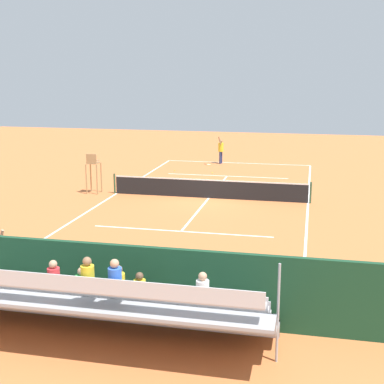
{
  "coord_description": "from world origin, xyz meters",
  "views": [
    {
      "loc": [
        -5.07,
        26.95,
        6.5
      ],
      "look_at": [
        0.0,
        4.0,
        1.2
      ],
      "focal_mm": 51.35,
      "sensor_mm": 36.0,
      "label": 1
    }
  ],
  "objects_px": {
    "tennis_net": "(209,189)",
    "equipment_bag": "(163,303)",
    "courtside_bench": "(229,295)",
    "tennis_ball_near": "(175,171)",
    "tennis_racket": "(208,165)",
    "umpire_chair": "(93,169)",
    "tennis_player": "(221,149)",
    "tennis_ball_far": "(212,173)",
    "bleacher_stand": "(94,303)"
  },
  "relations": [
    {
      "from": "tennis_ball_near",
      "to": "tennis_racket",
      "type": "bearing_deg",
      "value": -120.76
    },
    {
      "from": "tennis_net",
      "to": "courtside_bench",
      "type": "relative_size",
      "value": 5.72
    },
    {
      "from": "umpire_chair",
      "to": "tennis_ball_far",
      "type": "height_order",
      "value": "umpire_chair"
    },
    {
      "from": "equipment_bag",
      "to": "tennis_ball_near",
      "type": "relative_size",
      "value": 13.64
    },
    {
      "from": "tennis_racket",
      "to": "tennis_ball_far",
      "type": "relative_size",
      "value": 8.65
    },
    {
      "from": "umpire_chair",
      "to": "tennis_player",
      "type": "height_order",
      "value": "umpire_chair"
    },
    {
      "from": "umpire_chair",
      "to": "tennis_ball_near",
      "type": "xyz_separation_m",
      "value": [
        -2.61,
        -7.19,
        -1.28
      ]
    },
    {
      "from": "tennis_player",
      "to": "tennis_ball_far",
      "type": "xyz_separation_m",
      "value": [
        -0.08,
        3.75,
        -0.98
      ]
    },
    {
      "from": "umpire_chair",
      "to": "tennis_racket",
      "type": "distance_m",
      "value": 11.0
    },
    {
      "from": "tennis_net",
      "to": "equipment_bag",
      "type": "relative_size",
      "value": 11.44
    },
    {
      "from": "bleacher_stand",
      "to": "tennis_racket",
      "type": "bearing_deg",
      "value": -85.52
    },
    {
      "from": "courtside_bench",
      "to": "tennis_player",
      "type": "bearing_deg",
      "value": -79.97
    },
    {
      "from": "tennis_ball_far",
      "to": "tennis_net",
      "type": "bearing_deg",
      "value": 98.91
    },
    {
      "from": "bleacher_stand",
      "to": "tennis_racket",
      "type": "relative_size",
      "value": 15.86
    },
    {
      "from": "courtside_bench",
      "to": "tennis_ball_far",
      "type": "xyz_separation_m",
      "value": [
        4.12,
        -20.02,
        -0.53
      ]
    },
    {
      "from": "courtside_bench",
      "to": "tennis_ball_near",
      "type": "bearing_deg",
      "value": -71.83
    },
    {
      "from": "tennis_racket",
      "to": "umpire_chair",
      "type": "bearing_deg",
      "value": 66.79
    },
    {
      "from": "equipment_bag",
      "to": "tennis_player",
      "type": "relative_size",
      "value": 0.47
    },
    {
      "from": "tennis_racket",
      "to": "tennis_ball_near",
      "type": "relative_size",
      "value": 8.65
    },
    {
      "from": "equipment_bag",
      "to": "tennis_racket",
      "type": "distance_m",
      "value": 23.45
    },
    {
      "from": "umpire_chair",
      "to": "courtside_bench",
      "type": "relative_size",
      "value": 1.19
    },
    {
      "from": "bleacher_stand",
      "to": "tennis_ball_far",
      "type": "distance_m",
      "value": 22.16
    },
    {
      "from": "umpire_chair",
      "to": "tennis_ball_near",
      "type": "bearing_deg",
      "value": -109.96
    },
    {
      "from": "equipment_bag",
      "to": "umpire_chair",
      "type": "bearing_deg",
      "value": -60.58
    },
    {
      "from": "tennis_net",
      "to": "tennis_racket",
      "type": "xyz_separation_m",
      "value": [
        1.9,
        -9.84,
        -0.49
      ]
    },
    {
      "from": "equipment_bag",
      "to": "tennis_racket",
      "type": "relative_size",
      "value": 1.58
    },
    {
      "from": "courtside_bench",
      "to": "equipment_bag",
      "type": "distance_m",
      "value": 1.86
    },
    {
      "from": "courtside_bench",
      "to": "tennis_player",
      "type": "xyz_separation_m",
      "value": [
        4.21,
        -23.77,
        0.46
      ]
    },
    {
      "from": "courtside_bench",
      "to": "tennis_ball_near",
      "type": "relative_size",
      "value": 27.27
    },
    {
      "from": "bleacher_stand",
      "to": "tennis_racket",
      "type": "xyz_separation_m",
      "value": [
        1.98,
        -25.2,
        -0.93
      ]
    },
    {
      "from": "courtside_bench",
      "to": "umpire_chair",
      "type": "bearing_deg",
      "value": -54.68
    },
    {
      "from": "tennis_net",
      "to": "tennis_ball_far",
      "type": "height_order",
      "value": "tennis_net"
    },
    {
      "from": "tennis_ball_near",
      "to": "bleacher_stand",
      "type": "bearing_deg",
      "value": 99.32
    },
    {
      "from": "equipment_bag",
      "to": "tennis_ball_far",
      "type": "height_order",
      "value": "equipment_bag"
    },
    {
      "from": "tennis_net",
      "to": "tennis_ball_near",
      "type": "xyz_separation_m",
      "value": [
        3.59,
        -6.99,
        -0.47
      ]
    },
    {
      "from": "umpire_chair",
      "to": "tennis_ball_near",
      "type": "height_order",
      "value": "umpire_chair"
    },
    {
      "from": "courtside_bench",
      "to": "tennis_ball_far",
      "type": "relative_size",
      "value": 27.27
    },
    {
      "from": "tennis_net",
      "to": "tennis_ball_near",
      "type": "distance_m",
      "value": 7.87
    },
    {
      "from": "bleacher_stand",
      "to": "tennis_player",
      "type": "xyz_separation_m",
      "value": [
        1.22,
        -25.86,
        0.07
      ]
    },
    {
      "from": "tennis_player",
      "to": "tennis_ball_near",
      "type": "bearing_deg",
      "value": 55.1
    },
    {
      "from": "courtside_bench",
      "to": "tennis_net",
      "type": "bearing_deg",
      "value": -77.0
    },
    {
      "from": "umpire_chair",
      "to": "tennis_racket",
      "type": "xyz_separation_m",
      "value": [
        -4.3,
        -10.04,
        -1.3
      ]
    },
    {
      "from": "umpire_chair",
      "to": "tennis_ball_near",
      "type": "distance_m",
      "value": 7.76
    },
    {
      "from": "tennis_ball_near",
      "to": "tennis_player",
      "type": "bearing_deg",
      "value": -124.9
    },
    {
      "from": "umpire_chair",
      "to": "equipment_bag",
      "type": "height_order",
      "value": "umpire_chair"
    },
    {
      "from": "bleacher_stand",
      "to": "tennis_net",
      "type": "bearing_deg",
      "value": -89.7
    },
    {
      "from": "umpire_chair",
      "to": "tennis_ball_far",
      "type": "xyz_separation_m",
      "value": [
        -5.14,
        -6.95,
        -1.28
      ]
    },
    {
      "from": "tennis_racket",
      "to": "courtside_bench",
      "type": "bearing_deg",
      "value": 102.11
    },
    {
      "from": "tennis_player",
      "to": "tennis_ball_far",
      "type": "bearing_deg",
      "value": 91.28
    },
    {
      "from": "equipment_bag",
      "to": "courtside_bench",
      "type": "bearing_deg",
      "value": -175.96
    }
  ]
}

